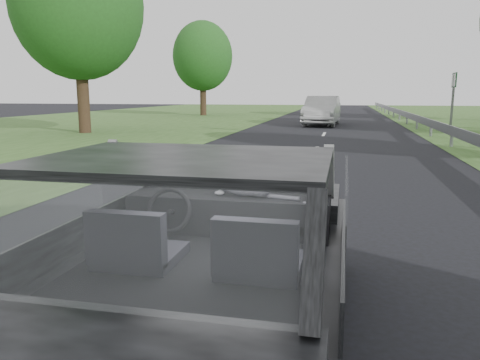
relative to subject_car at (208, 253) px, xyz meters
The scene contains 11 objects.
ground 0.72m from the subject_car, ahead, with size 140.00×140.00×0.00m, color black.
subject_car is the anchor object (origin of this frame).
dashboard 0.64m from the subject_car, 90.00° to the left, with size 1.58×0.45×0.30m, color black.
driver_seat 0.52m from the subject_car, 144.06° to the right, with size 0.50×0.72×0.42m, color black.
passenger_seat 0.52m from the subject_car, 35.94° to the right, with size 0.50×0.72×0.42m, color black.
steering_wheel 0.55m from the subject_car, 140.48° to the left, with size 0.36×0.36×0.04m, color black.
cat 0.70m from the subject_car, 77.05° to the left, with size 0.53×0.16×0.24m, color gray.
other_car 24.18m from the subject_car, 90.99° to the left, with size 1.97×4.98×1.64m, color #BBBBBB.
highway_sign 20.52m from the subject_car, 74.36° to the left, with size 0.11×1.07×2.68m, color #144423.
tree_5 20.01m from the subject_car, 123.05° to the left, with size 5.73×5.73×8.68m, color #204D1A, non-canonical shape.
tree_6 35.84m from the subject_car, 107.05° to the left, with size 4.79×4.79×7.26m, color #204D1A, non-canonical shape.
Camera 1 is at (0.87, -2.91, 1.80)m, focal length 35.00 mm.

